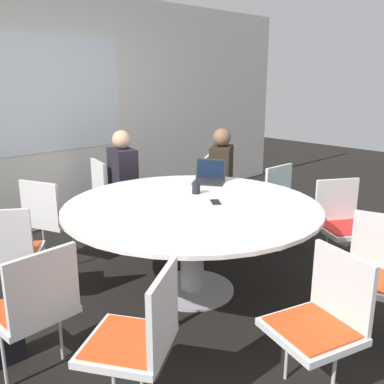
% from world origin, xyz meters
% --- Properties ---
extents(ground_plane, '(16.00, 16.00, 0.00)m').
position_xyz_m(ground_plane, '(0.00, 0.00, 0.00)').
color(ground_plane, black).
extents(wall_back, '(8.00, 0.07, 2.70)m').
position_xyz_m(wall_back, '(0.00, 2.33, 1.35)').
color(wall_back, silver).
rests_on(wall_back, ground_plane).
extents(conference_table, '(2.04, 2.04, 0.76)m').
position_xyz_m(conference_table, '(0.00, 0.00, 0.64)').
color(conference_table, '#B7B7BC').
rests_on(conference_table, ground_plane).
extents(chair_0, '(0.60, 0.59, 0.84)m').
position_xyz_m(chair_0, '(1.39, 1.00, 0.50)').
color(chair_0, silver).
rests_on(chair_0, ground_plane).
extents(chair_1, '(0.51, 0.52, 0.84)m').
position_xyz_m(chair_1, '(0.31, 1.68, 0.50)').
color(chair_1, silver).
rests_on(chair_1, ground_plane).
extents(chair_2, '(0.56, 0.57, 0.84)m').
position_xyz_m(chair_2, '(-0.60, 1.28, 0.50)').
color(chair_2, silver).
rests_on(chair_2, ground_plane).
extents(chair_3, '(0.60, 0.59, 0.84)m').
position_xyz_m(chair_3, '(-1.20, 0.74, 0.50)').
color(chair_3, silver).
rests_on(chair_3, ground_plane).
extents(chair_4, '(0.47, 0.45, 0.84)m').
position_xyz_m(chair_4, '(-1.40, -0.16, 0.50)').
color(chair_4, silver).
rests_on(chair_4, ground_plane).
extents(chair_5, '(0.60, 0.59, 0.84)m').
position_xyz_m(chair_5, '(-1.15, -0.82, 0.50)').
color(chair_5, silver).
rests_on(chair_5, ground_plane).
extents(chair_6, '(0.53, 0.54, 0.84)m').
position_xyz_m(chair_6, '(-0.34, -1.37, 0.50)').
color(chair_6, silver).
rests_on(chair_6, ground_plane).
extents(chair_7, '(0.53, 0.54, 0.84)m').
position_xyz_m(chair_7, '(0.47, -1.33, 0.50)').
color(chair_7, silver).
rests_on(chair_7, ground_plane).
extents(chair_8, '(0.59, 0.59, 0.84)m').
position_xyz_m(chair_8, '(1.24, -0.66, 0.50)').
color(chair_8, silver).
rests_on(chair_8, ground_plane).
extents(chair_9, '(0.45, 0.43, 0.84)m').
position_xyz_m(chair_9, '(1.41, 0.03, 0.50)').
color(chair_9, silver).
rests_on(chair_9, ground_plane).
extents(person_0, '(0.42, 0.38, 1.19)m').
position_xyz_m(person_0, '(1.23, 0.79, 0.70)').
color(person_0, '#2D2319').
rests_on(person_0, ground_plane).
extents(person_1, '(0.31, 0.40, 1.19)m').
position_xyz_m(person_1, '(0.34, 1.43, 0.70)').
color(person_1, '#231E28').
rests_on(person_1, ground_plane).
extents(laptop, '(0.36, 0.38, 0.21)m').
position_xyz_m(laptop, '(0.63, 0.42, 0.81)').
color(laptop, '#232326').
rests_on(laptop, conference_table).
extents(coffee_cup, '(0.07, 0.07, 0.10)m').
position_xyz_m(coffee_cup, '(0.24, 0.20, 0.81)').
color(coffee_cup, black).
rests_on(coffee_cup, conference_table).
extents(cell_phone, '(0.14, 0.15, 0.01)m').
position_xyz_m(cell_phone, '(0.17, -0.10, 0.76)').
color(cell_phone, black).
rests_on(cell_phone, conference_table).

